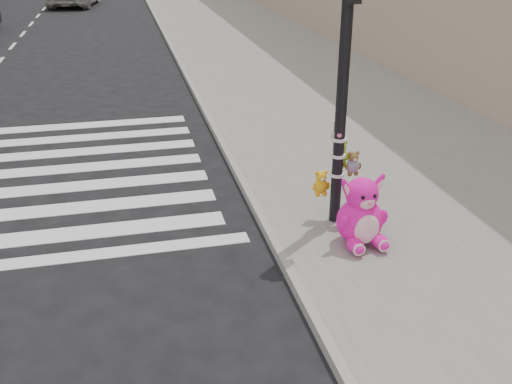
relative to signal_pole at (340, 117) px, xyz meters
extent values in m
plane|color=black|center=(-2.61, -1.82, -1.76)|extent=(120.00, 120.00, 0.00)
cube|color=slate|center=(2.39, 8.18, -1.69)|extent=(7.00, 80.00, 0.14)
cube|color=gray|center=(-1.06, 8.18, -1.69)|extent=(0.12, 80.00, 0.15)
cylinder|color=black|center=(-0.01, -0.02, 0.38)|extent=(0.16, 0.16, 4.00)
cylinder|color=white|center=(-0.01, -0.02, -0.87)|extent=(0.22, 0.22, 0.04)
cylinder|color=white|center=(-0.01, -0.02, -0.57)|extent=(0.22, 0.22, 0.04)
cylinder|color=white|center=(-0.01, -0.02, -0.32)|extent=(0.22, 0.22, 0.04)
ellipsoid|color=#FF15AD|center=(-0.08, -1.04, -1.53)|extent=(0.24, 0.36, 0.19)
ellipsoid|color=#FF15AD|center=(0.29, -1.02, -1.53)|extent=(0.24, 0.36, 0.19)
ellipsoid|color=#FF15AD|center=(0.09, -0.74, -1.29)|extent=(0.70, 0.60, 0.67)
ellipsoid|color=#F9BFD1|center=(0.10, -0.96, -1.31)|extent=(0.38, 0.15, 0.44)
sphere|color=#FF15AD|center=(0.09, -0.74, -0.87)|extent=(0.48, 0.48, 0.46)
ellipsoid|color=#FF15AD|center=(-0.12, -0.73, -0.81)|extent=(0.32, 0.11, 0.46)
ellipsoid|color=#FF15AD|center=(0.29, -0.70, -0.81)|extent=(0.32, 0.11, 0.46)
camera|label=1|loc=(-2.93, -7.29, 2.40)|focal=40.00mm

